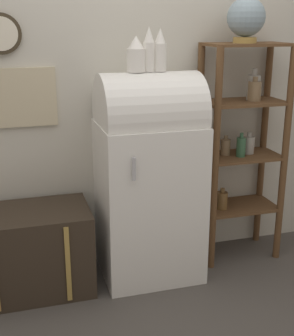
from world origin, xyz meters
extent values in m
plane|color=#4C4742|center=(0.00, 0.00, 0.00)|extent=(12.00, 12.00, 0.00)
cube|color=beige|center=(0.00, 0.58, 1.35)|extent=(7.00, 0.05, 2.70)
cylinder|color=#382D1E|center=(-0.89, 0.54, 1.66)|extent=(0.25, 0.03, 0.25)
cylinder|color=beige|center=(-0.89, 0.52, 1.66)|extent=(0.21, 0.01, 0.21)
cube|color=#C6B793|center=(-0.79, 0.54, 1.26)|extent=(0.45, 0.02, 0.39)
cube|color=white|center=(0.00, 0.27, 0.55)|extent=(0.67, 0.57, 1.09)
cylinder|color=white|center=(0.00, 0.27, 1.16)|extent=(0.66, 0.54, 0.54)
cylinder|color=#B7B7BC|center=(-0.19, -0.04, 0.89)|extent=(0.02, 0.02, 0.14)
cube|color=#33281E|center=(-0.83, 0.26, 0.28)|extent=(0.80, 0.50, 0.56)
cube|color=#AD8942|center=(-0.61, 0.01, 0.28)|extent=(0.03, 0.01, 0.51)
cylinder|color=brown|center=(0.46, 0.20, 0.80)|extent=(0.05, 0.05, 1.60)
cylinder|color=brown|center=(1.00, 0.20, 0.80)|extent=(0.05, 0.05, 1.60)
cylinder|color=brown|center=(0.46, 0.51, 0.80)|extent=(0.05, 0.05, 1.60)
cylinder|color=brown|center=(1.00, 0.51, 0.80)|extent=(0.05, 0.05, 1.60)
cube|color=brown|center=(0.73, 0.35, 0.39)|extent=(0.57, 0.34, 0.02)
cube|color=brown|center=(0.73, 0.35, 0.79)|extent=(0.57, 0.34, 0.02)
cube|color=brown|center=(0.73, 0.35, 1.19)|extent=(0.57, 0.34, 0.02)
cube|color=brown|center=(0.73, 0.35, 1.59)|extent=(0.57, 0.34, 0.02)
cylinder|color=#7F6647|center=(0.79, 0.32, 1.27)|extent=(0.09, 0.09, 0.14)
cylinder|color=#7F6647|center=(0.79, 0.32, 1.35)|extent=(0.04, 0.04, 0.03)
cylinder|color=#335B3D|center=(0.71, 0.31, 0.87)|extent=(0.07, 0.07, 0.14)
cylinder|color=#335B3D|center=(0.71, 0.31, 0.96)|extent=(0.03, 0.03, 0.04)
cylinder|color=brown|center=(0.58, 0.32, 0.46)|extent=(0.08, 0.08, 0.13)
cylinder|color=brown|center=(0.58, 0.32, 0.55)|extent=(0.03, 0.03, 0.03)
cylinder|color=#9E998E|center=(0.81, 0.36, 1.29)|extent=(0.09, 0.09, 0.18)
cylinder|color=#9E998E|center=(0.81, 0.36, 1.40)|extent=(0.04, 0.04, 0.04)
cylinder|color=#7F6647|center=(0.62, 0.39, 0.86)|extent=(0.07, 0.07, 0.11)
cylinder|color=#7F6647|center=(0.62, 0.39, 0.93)|extent=(0.03, 0.03, 0.03)
cylinder|color=#9E998E|center=(0.80, 0.37, 0.86)|extent=(0.08, 0.08, 0.13)
cylinder|color=#9E998E|center=(0.80, 0.37, 0.94)|extent=(0.03, 0.03, 0.03)
cylinder|color=#AD8942|center=(0.69, 0.31, 1.62)|extent=(0.16, 0.16, 0.04)
sphere|color=#7F939E|center=(0.69, 0.31, 1.76)|extent=(0.26, 0.26, 0.26)
cylinder|color=white|center=(-0.09, 0.27, 1.50)|extent=(0.12, 0.12, 0.14)
cone|color=white|center=(-0.09, 0.27, 1.61)|extent=(0.10, 0.10, 0.08)
cylinder|color=white|center=(0.00, 0.27, 1.52)|extent=(0.08, 0.08, 0.18)
cone|color=white|center=(0.00, 0.27, 1.66)|extent=(0.06, 0.06, 0.10)
cylinder|color=white|center=(0.07, 0.27, 1.52)|extent=(0.08, 0.08, 0.17)
cone|color=white|center=(0.07, 0.27, 1.65)|extent=(0.07, 0.07, 0.09)
camera|label=1|loc=(-0.86, -2.64, 1.74)|focal=50.00mm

